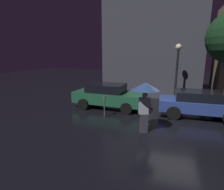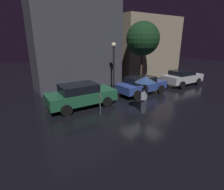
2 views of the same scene
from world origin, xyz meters
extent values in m
plane|color=black|center=(0.00, 0.00, 0.00)|extent=(60.00, 60.00, 0.00)
cube|color=#3D3D47|center=(-2.02, 6.50, 4.14)|extent=(7.66, 3.00, 8.27)
cube|color=#1E5638|center=(-4.03, 1.54, 0.68)|extent=(4.47, 1.96, 0.69)
cube|color=black|center=(-4.21, 1.54, 1.28)|extent=(2.34, 1.68, 0.51)
cylinder|color=black|center=(-2.66, 2.45, 0.34)|extent=(0.68, 0.22, 0.68)
cylinder|color=black|center=(-2.66, 0.62, 0.34)|extent=(0.68, 0.22, 0.68)
cylinder|color=black|center=(-5.40, 2.45, 0.34)|extent=(0.68, 0.22, 0.68)
cylinder|color=black|center=(-5.40, 0.62, 0.34)|extent=(0.68, 0.22, 0.68)
cube|color=navy|center=(1.18, 1.43, 0.66)|extent=(4.23, 1.83, 0.60)
cube|color=black|center=(1.02, 1.43, 1.20)|extent=(2.22, 1.56, 0.48)
cylinder|color=black|center=(2.48, 2.27, 0.36)|extent=(0.72, 0.22, 0.72)
cylinder|color=black|center=(-0.11, 2.27, 0.36)|extent=(0.72, 0.22, 0.72)
cylinder|color=black|center=(-0.11, 0.59, 0.36)|extent=(0.72, 0.22, 0.72)
cube|color=#383842|center=(-1.35, -1.48, 0.42)|extent=(0.38, 0.32, 0.85)
cube|color=#B2B7C6|center=(-1.35, -1.48, 1.20)|extent=(0.51, 0.37, 0.71)
sphere|color=tan|center=(-1.35, -1.48, 1.67)|extent=(0.23, 0.23, 0.23)
cylinder|color=black|center=(-1.35, -1.48, 1.48)|extent=(0.02, 0.02, 0.83)
cone|color=navy|center=(-1.35, -1.48, 2.05)|extent=(1.18, 1.18, 0.32)
cube|color=black|center=(-1.10, -1.48, 1.03)|extent=(0.19, 0.15, 0.22)
cylinder|color=#4C5154|center=(-3.66, -0.25, 0.49)|extent=(0.06, 0.06, 0.99)
cube|color=#4C5154|center=(-3.66, -0.25, 1.10)|extent=(0.12, 0.10, 0.22)
cylinder|color=black|center=(-0.05, 3.68, 1.81)|extent=(0.14, 0.14, 3.62)
sphere|color=#F9EAB7|center=(-0.05, 3.68, 3.81)|extent=(0.38, 0.38, 0.38)
camera|label=1|loc=(-0.39, -8.65, 3.31)|focal=28.00mm
camera|label=2|loc=(-8.35, -8.55, 4.23)|focal=28.00mm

